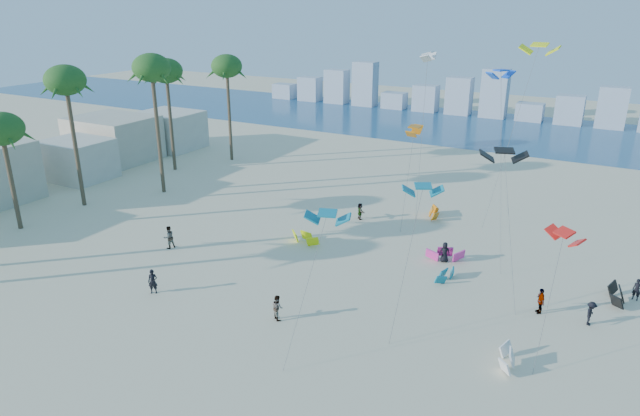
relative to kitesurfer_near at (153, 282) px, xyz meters
The scene contains 10 objects.
ground 7.72m from the kitesurfer_near, 51.45° to the right, with size 220.00×220.00×0.00m, color beige.
ocean 66.18m from the kitesurfer_near, 85.86° to the left, with size 220.00×220.00×0.00m, color navy.
kitesurfer_near is the anchor object (origin of this frame).
kitesurfer_mid 9.54m from the kitesurfer_near, ahead, with size 0.81×0.63×1.67m, color gray.
kitesurfers_far 17.82m from the kitesurfer_near, 42.86° to the left, with size 34.77×14.83×1.93m.
grounded_kites 22.14m from the kitesurfer_near, 38.70° to the left, with size 26.02×23.09×0.97m.
flying_kites 27.18m from the kitesurfer_near, 42.89° to the left, with size 23.27×32.09×16.38m.
palm_row 22.74m from the kitesurfer_near, 149.95° to the left, with size 8.66×44.80×14.45m.
beachfront_buildings 32.54m from the kitesurfer_near, 152.86° to the left, with size 11.50×43.00×6.00m.
distant_skyline 76.12m from the kitesurfer_near, 87.30° to the left, with size 85.00×3.00×8.40m.
Camera 1 is at (22.15, -18.69, 19.14)m, focal length 31.34 mm.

